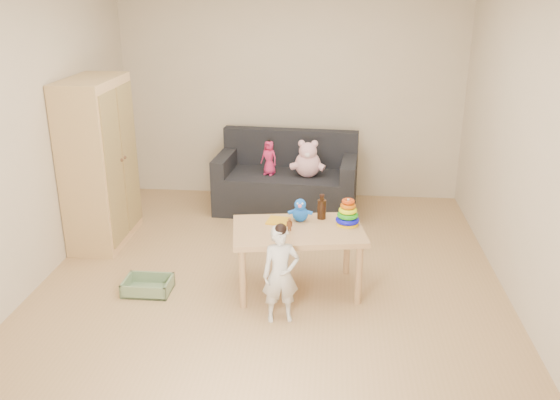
# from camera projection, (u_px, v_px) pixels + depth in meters

# --- Properties ---
(room) EXTENTS (4.50, 4.50, 4.50)m
(room) POSITION_uv_depth(u_px,v_px,m) (271.00, 135.00, 4.80)
(room) COLOR tan
(room) RESTS_ON ground
(wardrobe) EXTENTS (0.45, 0.91, 1.63)m
(wardrobe) POSITION_uv_depth(u_px,v_px,m) (99.00, 163.00, 5.77)
(wardrobe) COLOR #E6B47E
(wardrobe) RESTS_ON ground
(sofa) EXTENTS (1.62, 0.90, 0.44)m
(sofa) POSITION_uv_depth(u_px,v_px,m) (286.00, 191.00, 6.77)
(sofa) COLOR black
(sofa) RESTS_ON ground
(play_table) EXTENTS (1.16, 0.84, 0.56)m
(play_table) POSITION_uv_depth(u_px,v_px,m) (298.00, 259.00, 4.98)
(play_table) COLOR tan
(play_table) RESTS_ON ground
(storage_bin) EXTENTS (0.39, 0.30, 0.12)m
(storage_bin) POSITION_uv_depth(u_px,v_px,m) (148.00, 285.00, 5.01)
(storage_bin) COLOR gray
(storage_bin) RESTS_ON ground
(toddler) EXTENTS (0.32, 0.25, 0.76)m
(toddler) POSITION_uv_depth(u_px,v_px,m) (281.00, 275.00, 4.49)
(toddler) COLOR silver
(toddler) RESTS_ON ground
(pink_bear) EXTENTS (0.38, 0.36, 0.35)m
(pink_bear) POSITION_uv_depth(u_px,v_px,m) (308.00, 161.00, 6.51)
(pink_bear) COLOR #F8B7C7
(pink_bear) RESTS_ON sofa
(doll) EXTENTS (0.23, 0.20, 0.38)m
(doll) POSITION_uv_depth(u_px,v_px,m) (269.00, 158.00, 6.57)
(doll) COLOR #D92864
(doll) RESTS_ON sofa
(ring_stacker) EXTENTS (0.20, 0.20, 0.23)m
(ring_stacker) POSITION_uv_depth(u_px,v_px,m) (348.00, 215.00, 4.92)
(ring_stacker) COLOR yellow
(ring_stacker) RESTS_ON play_table
(brown_bottle) EXTENTS (0.07, 0.07, 0.22)m
(brown_bottle) POSITION_uv_depth(u_px,v_px,m) (322.00, 208.00, 5.05)
(brown_bottle) COLOR black
(brown_bottle) RESTS_ON play_table
(blue_plush) EXTENTS (0.19, 0.16, 0.21)m
(blue_plush) POSITION_uv_depth(u_px,v_px,m) (300.00, 210.00, 5.00)
(blue_plush) COLOR blue
(blue_plush) RESTS_ON play_table
(wooden_figure) EXTENTS (0.05, 0.04, 0.11)m
(wooden_figure) POSITION_uv_depth(u_px,v_px,m) (290.00, 224.00, 4.81)
(wooden_figure) COLOR brown
(wooden_figure) RESTS_ON play_table
(yellow_book) EXTENTS (0.21, 0.21, 0.01)m
(yellow_book) POSITION_uv_depth(u_px,v_px,m) (278.00, 221.00, 5.01)
(yellow_book) COLOR gold
(yellow_book) RESTS_ON play_table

